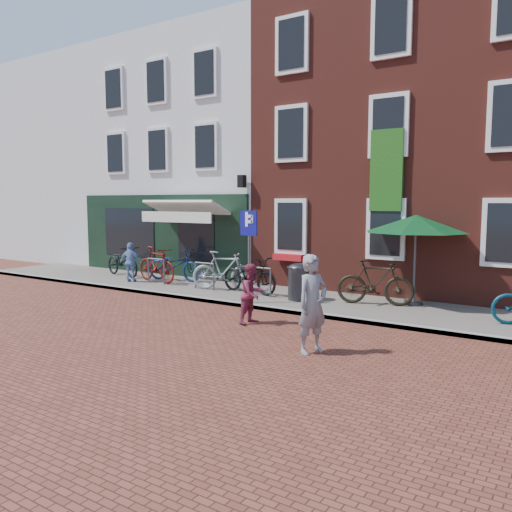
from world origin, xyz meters
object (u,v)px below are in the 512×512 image
Objects in this scene: woman at (312,304)px; bicycle_5 at (375,282)px; bicycle_0 at (123,261)px; bicycle_2 at (175,265)px; cafe_person at (131,262)px; bicycle_4 at (249,275)px; litter_bin at (299,280)px; bicycle_3 at (224,271)px; parking_sign at (249,239)px; bicycle_1 at (156,265)px; boy at (252,294)px; parasol at (416,220)px.

woman reaches higher than bicycle_5.
woman is at bearing -100.82° from bicycle_0.
bicycle_0 and bicycle_2 have the same top height.
cafe_person is 4.46m from bicycle_4.
litter_bin is 2.63m from bicycle_3.
parking_sign is at bearing 70.19° from woman.
boy is at bearing -104.25° from bicycle_1.
woman is 9.22m from cafe_person.
bicycle_4 is (4.44, 0.42, -0.13)m from cafe_person.
parasol is 4.79m from boy.
bicycle_2 is at bearing -157.49° from cafe_person.
bicycle_3 is (2.75, 0.02, 0.00)m from bicycle_1.
bicycle_5 is at bearing -23.55° from boy.
litter_bin is 0.44× the size of parking_sign.
litter_bin is 0.53× the size of bicycle_2.
parasol is 1.30× the size of bicycle_0.
bicycle_0 is at bearing -176.43° from parasol.
boy is 0.68× the size of bicycle_4.
bicycle_5 is (-0.82, -0.62, -1.59)m from parasol.
cafe_person is 0.67× the size of bicycle_5.
parking_sign is 1.21× the size of bicycle_2.
litter_bin is 0.53× the size of bicycle_4.
bicycle_3 is at bearing 177.11° from litter_bin.
bicycle_4 is (5.68, -0.34, 0.00)m from bicycle_0.
woman reaches higher than litter_bin.
bicycle_0 is at bearing 86.83° from woman.
parasol is at bearing -69.34° from bicycle_4.
bicycle_1 reaches higher than bicycle_4.
bicycle_1 reaches higher than bicycle_0.
cafe_person is (-6.14, -0.30, 0.11)m from litter_bin.
bicycle_3 is at bearing 79.70° from bicycle_5.
bicycle_2 is at bearing -14.33° from bicycle_1.
bicycle_1 is (-8.17, -0.99, -1.59)m from parasol.
parking_sign reaches higher than bicycle_5.
bicycle_2 is (-4.18, 1.75, -1.15)m from parking_sign.
bicycle_4 is at bearing 66.29° from woman.
boy is at bearing -136.70° from bicycle_4.
bicycle_2 is 7.07m from bicycle_5.
litter_bin is at bearing -114.64° from bicycle_3.
parasol is (2.79, 1.10, 1.63)m from litter_bin.
cafe_person reaches higher than bicycle_0.
bicycle_2 is 3.44m from bicycle_4.
parking_sign is at bearing 150.75° from cafe_person.
bicycle_0 is (-1.24, 0.77, -0.13)m from cafe_person.
parking_sign reaches higher than cafe_person.
boy is 3.55m from bicycle_5.
bicycle_2 is at bearing 157.31° from parking_sign.
bicycle_3 reaches higher than litter_bin.
bicycle_1 is 0.97× the size of bicycle_2.
parasol is 8.07m from bicycle_2.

